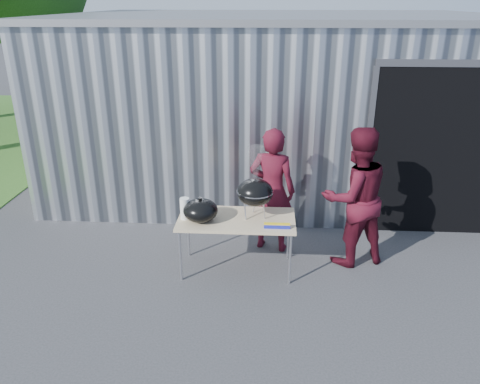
# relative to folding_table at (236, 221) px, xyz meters

# --- Properties ---
(ground) EXTENTS (80.00, 80.00, 0.00)m
(ground) POSITION_rel_folding_table_xyz_m (-0.21, -0.42, -0.71)
(ground) COLOR #323234
(building) EXTENTS (8.20, 6.20, 3.10)m
(building) POSITION_rel_folding_table_xyz_m (0.70, 4.17, 0.83)
(building) COLOR silver
(building) RESTS_ON ground
(folding_table) EXTENTS (1.50, 0.75, 0.75)m
(folding_table) POSITION_rel_folding_table_xyz_m (0.00, 0.00, 0.00)
(folding_table) COLOR tan
(folding_table) RESTS_ON ground
(kettle_grill) EXTENTS (0.47, 0.47, 0.94)m
(kettle_grill) POSITION_rel_folding_table_xyz_m (0.23, 0.06, 0.46)
(kettle_grill) COLOR black
(kettle_grill) RESTS_ON folding_table
(grill_lid) EXTENTS (0.44, 0.44, 0.32)m
(grill_lid) POSITION_rel_folding_table_xyz_m (-0.45, -0.10, 0.18)
(grill_lid) COLOR black
(grill_lid) RESTS_ON folding_table
(paper_towels) EXTENTS (0.12, 0.12, 0.28)m
(paper_towels) POSITION_rel_folding_table_xyz_m (-0.65, -0.05, 0.18)
(paper_towels) COLOR white
(paper_towels) RESTS_ON folding_table
(white_tub) EXTENTS (0.20, 0.15, 0.10)m
(white_tub) POSITION_rel_folding_table_xyz_m (-0.55, 0.23, 0.09)
(white_tub) COLOR white
(white_tub) RESTS_ON folding_table
(foil_box) EXTENTS (0.32, 0.05, 0.06)m
(foil_box) POSITION_rel_folding_table_xyz_m (0.52, -0.25, 0.07)
(foil_box) COLOR #171D97
(foil_box) RESTS_ON folding_table
(person_cook) EXTENTS (0.74, 0.58, 1.78)m
(person_cook) POSITION_rel_folding_table_xyz_m (0.45, 0.62, 0.18)
(person_cook) COLOR #450C19
(person_cook) RESTS_ON ground
(person_bystander) EXTENTS (1.10, 0.98, 1.89)m
(person_bystander) POSITION_rel_folding_table_xyz_m (1.54, 0.32, 0.24)
(person_bystander) COLOR #450C19
(person_bystander) RESTS_ON ground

